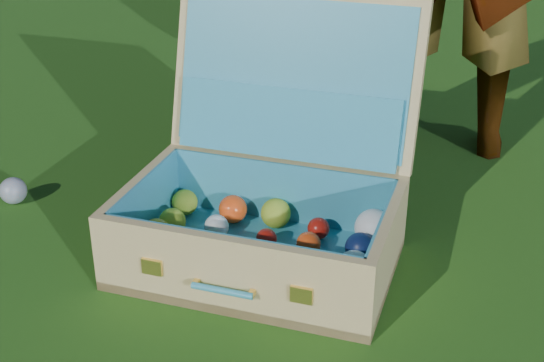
{
  "coord_description": "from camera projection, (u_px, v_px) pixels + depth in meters",
  "views": [
    {
      "loc": [
        0.75,
        -1.35,
        0.97
      ],
      "look_at": [
        0.13,
        0.11,
        0.19
      ],
      "focal_mm": 50.0,
      "sensor_mm": 36.0,
      "label": 1
    }
  ],
  "objects": [
    {
      "name": "ground",
      "position": [
        204.0,
        259.0,
        1.81
      ],
      "size": [
        60.0,
        60.0,
        0.0
      ],
      "primitive_type": "plane",
      "color": "#215114",
      "rests_on": "ground"
    },
    {
      "name": "stray_ball",
      "position": [
        13.0,
        191.0,
        2.05
      ],
      "size": [
        0.07,
        0.07,
        0.07
      ],
      "primitive_type": "sphere",
      "color": "teal",
      "rests_on": "ground"
    },
    {
      "name": "suitcase",
      "position": [
        272.0,
        187.0,
        1.78
      ],
      "size": [
        0.66,
        0.62,
        0.58
      ],
      "rotation": [
        0.0,
        0.0,
        0.08
      ],
      "color": "#D5B572",
      "rests_on": "ground"
    }
  ]
}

